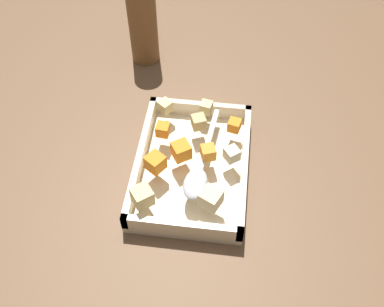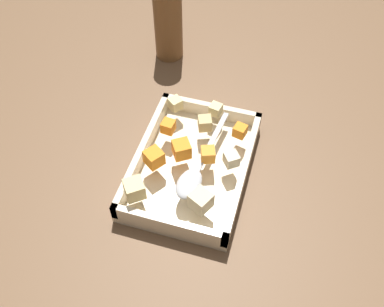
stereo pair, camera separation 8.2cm
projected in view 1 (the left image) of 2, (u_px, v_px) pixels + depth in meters
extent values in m
plane|color=brown|center=(199.00, 175.00, 0.86)|extent=(4.00, 4.00, 0.00)
cube|color=beige|center=(192.00, 169.00, 0.86)|extent=(0.29, 0.21, 0.01)
cube|color=beige|center=(141.00, 157.00, 0.85)|extent=(0.29, 0.01, 0.03)
cube|color=beige|center=(244.00, 167.00, 0.84)|extent=(0.29, 0.01, 0.03)
cube|color=beige|center=(200.00, 109.00, 0.93)|extent=(0.01, 0.21, 0.03)
cube|color=beige|center=(182.00, 228.00, 0.76)|extent=(0.01, 0.21, 0.03)
cube|color=orange|center=(163.00, 130.00, 0.86)|extent=(0.03, 0.03, 0.02)
cube|color=orange|center=(208.00, 152.00, 0.82)|extent=(0.03, 0.03, 0.03)
cube|color=orange|center=(234.00, 125.00, 0.86)|extent=(0.03, 0.03, 0.02)
cube|color=orange|center=(181.00, 151.00, 0.82)|extent=(0.04, 0.04, 0.03)
cube|color=orange|center=(155.00, 162.00, 0.80)|extent=(0.04, 0.04, 0.03)
cube|color=#E0CC89|center=(165.00, 106.00, 0.90)|extent=(0.03, 0.03, 0.02)
cube|color=#E0CC89|center=(142.00, 196.00, 0.76)|extent=(0.05, 0.05, 0.03)
cube|color=beige|center=(211.00, 199.00, 0.76)|extent=(0.04, 0.04, 0.03)
cube|color=beige|center=(232.00, 154.00, 0.82)|extent=(0.03, 0.03, 0.02)
cube|color=tan|center=(199.00, 122.00, 0.87)|extent=(0.03, 0.03, 0.03)
cube|color=#E0CC89|center=(208.00, 107.00, 0.89)|extent=(0.03, 0.03, 0.02)
ellipsoid|color=silver|center=(195.00, 184.00, 0.78)|extent=(0.07, 0.05, 0.02)
cube|color=silver|center=(209.00, 139.00, 0.85)|extent=(0.16, 0.03, 0.01)
cylinder|color=brown|center=(143.00, 26.00, 1.01)|extent=(0.06, 0.06, 0.18)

